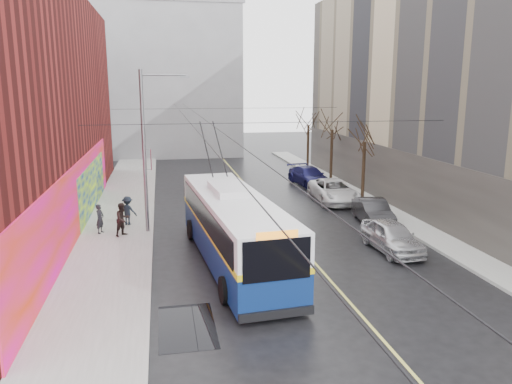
# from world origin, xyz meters

# --- Properties ---
(ground) EXTENTS (140.00, 140.00, 0.00)m
(ground) POSITION_xyz_m (0.00, 0.00, 0.00)
(ground) COLOR black
(ground) RESTS_ON ground
(sidewalk_left) EXTENTS (4.00, 60.00, 0.15)m
(sidewalk_left) POSITION_xyz_m (-8.00, 12.00, 0.07)
(sidewalk_left) COLOR gray
(sidewalk_left) RESTS_ON ground
(sidewalk_right) EXTENTS (2.00, 60.00, 0.15)m
(sidewalk_right) POSITION_xyz_m (9.00, 12.00, 0.07)
(sidewalk_right) COLOR gray
(sidewalk_right) RESTS_ON ground
(lane_line) EXTENTS (0.12, 50.00, 0.01)m
(lane_line) POSITION_xyz_m (1.50, 14.00, 0.00)
(lane_line) COLOR #BFB74C
(lane_line) RESTS_ON ground
(building_right) EXTENTS (14.06, 36.00, 16.00)m
(building_right) POSITION_xyz_m (16.99, 14.00, 7.99)
(building_right) COLOR tan
(building_right) RESTS_ON ground
(building_far) EXTENTS (20.50, 12.10, 18.00)m
(building_far) POSITION_xyz_m (-6.00, 44.99, 9.02)
(building_far) COLOR gray
(building_far) RESTS_ON ground
(streetlight_pole) EXTENTS (2.65, 0.60, 9.00)m
(streetlight_pole) POSITION_xyz_m (-6.14, 10.00, 4.85)
(streetlight_pole) COLOR slate
(streetlight_pole) RESTS_ON ground
(catenary_wires) EXTENTS (18.00, 60.00, 0.22)m
(catenary_wires) POSITION_xyz_m (-2.54, 14.77, 6.25)
(catenary_wires) COLOR black
(tree_near) EXTENTS (3.20, 3.20, 6.40)m
(tree_near) POSITION_xyz_m (9.00, 16.00, 4.98)
(tree_near) COLOR black
(tree_near) RESTS_ON ground
(tree_mid) EXTENTS (3.20, 3.20, 6.68)m
(tree_mid) POSITION_xyz_m (9.00, 23.00, 5.25)
(tree_mid) COLOR black
(tree_mid) RESTS_ON ground
(tree_far) EXTENTS (3.20, 3.20, 6.57)m
(tree_far) POSITION_xyz_m (9.00, 30.00, 5.14)
(tree_far) COLOR black
(tree_far) RESTS_ON ground
(puddle) EXTENTS (1.93, 3.50, 0.01)m
(puddle) POSITION_xyz_m (-4.75, -1.59, 0.00)
(puddle) COLOR black
(puddle) RESTS_ON ground
(pigeons_flying) EXTENTS (5.66, 4.26, 1.87)m
(pigeons_flying) POSITION_xyz_m (-2.43, 9.65, 7.87)
(pigeons_flying) COLOR slate
(trolleybus) EXTENTS (3.90, 13.19, 6.17)m
(trolleybus) POSITION_xyz_m (-2.22, 4.39, 1.72)
(trolleybus) COLOR navy
(trolleybus) RESTS_ON ground
(parked_car_a) EXTENTS (1.94, 4.55, 1.53)m
(parked_car_a) POSITION_xyz_m (5.80, 4.61, 0.77)
(parked_car_a) COLOR silver
(parked_car_a) RESTS_ON ground
(parked_car_b) EXTENTS (2.09, 4.63, 1.47)m
(parked_car_b) POSITION_xyz_m (7.00, 9.59, 0.74)
(parked_car_b) COLOR #272729
(parked_car_b) RESTS_ON ground
(parked_car_c) EXTENTS (2.86, 5.82, 1.59)m
(parked_car_c) POSITION_xyz_m (6.62, 15.53, 0.79)
(parked_car_c) COLOR silver
(parked_car_c) RESTS_ON ground
(parked_car_d) EXTENTS (2.93, 5.56, 1.54)m
(parked_car_d) POSITION_xyz_m (6.65, 21.68, 0.77)
(parked_car_d) COLOR #16164D
(parked_car_d) RESTS_ON ground
(following_car) EXTENTS (2.34, 4.53, 1.47)m
(following_car) POSITION_xyz_m (-2.57, 19.73, 0.74)
(following_car) COLOR #A1A2A6
(following_car) RESTS_ON ground
(pedestrian_a) EXTENTS (0.59, 0.70, 1.63)m
(pedestrian_a) POSITION_xyz_m (-8.85, 10.08, 0.96)
(pedestrian_a) COLOR black
(pedestrian_a) RESTS_ON sidewalk_left
(pedestrian_b) EXTENTS (1.12, 1.11, 1.82)m
(pedestrian_b) POSITION_xyz_m (-7.58, 9.35, 1.06)
(pedestrian_b) COLOR black
(pedestrian_b) RESTS_ON sidewalk_left
(pedestrian_c) EXTENTS (1.25, 1.03, 1.69)m
(pedestrian_c) POSITION_xyz_m (-7.45, 11.58, 0.99)
(pedestrian_c) COLOR black
(pedestrian_c) RESTS_ON sidewalk_left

